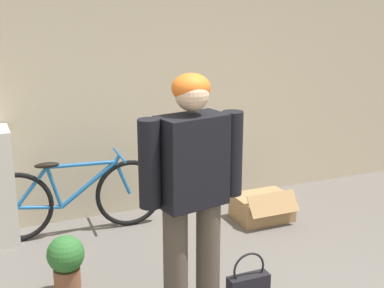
# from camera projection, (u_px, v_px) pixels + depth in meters

# --- Properties ---
(wall_back) EXTENTS (8.00, 0.07, 2.60)m
(wall_back) POSITION_uv_depth(u_px,v_px,m) (123.00, 85.00, 5.18)
(wall_back) COLOR beige
(wall_back) RESTS_ON ground_plane
(person) EXTENTS (0.72, 0.33, 1.67)m
(person) POSITION_uv_depth(u_px,v_px,m) (192.00, 181.00, 3.49)
(person) COLOR #4C4238
(person) RESTS_ON ground_plane
(bicycle) EXTENTS (1.68, 0.46, 0.73)m
(bicycle) POSITION_uv_depth(u_px,v_px,m) (75.00, 198.00, 4.89)
(bicycle) COLOR black
(bicycle) RESTS_ON ground_plane
(handbag) EXTENTS (0.31, 0.10, 0.38)m
(handbag) POSITION_uv_depth(u_px,v_px,m) (248.00, 286.00, 3.85)
(handbag) COLOR black
(handbag) RESTS_ON ground_plane
(cardboard_box) EXTENTS (0.54, 0.48, 0.32)m
(cardboard_box) POSITION_uv_depth(u_px,v_px,m) (262.00, 207.00, 5.28)
(cardboard_box) COLOR #A87F51
(cardboard_box) RESTS_ON ground_plane
(potted_plant) EXTENTS (0.27, 0.27, 0.47)m
(potted_plant) POSITION_uv_depth(u_px,v_px,m) (66.00, 262.00, 3.89)
(potted_plant) COLOR brown
(potted_plant) RESTS_ON ground_plane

